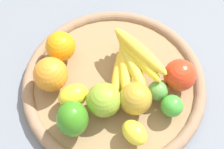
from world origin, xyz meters
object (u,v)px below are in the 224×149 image
object	(u,v)px
orange_1	(59,46)
lemon_1	(132,133)
lime_0	(156,91)
apple_1	(102,100)
lemon_0	(71,96)
apple_0	(133,99)
lime_1	(170,106)
bell_pepper	(70,119)
apple_2	(178,75)
orange_0	(49,74)
banana_bunch	(128,60)

from	to	relation	value
orange_1	lemon_1	size ratio (longest dim) A/B	1.20
lemon_1	lime_0	size ratio (longest dim) A/B	1.32
orange_1	apple_1	world-z (taller)	apple_1
lemon_1	lemon_0	bearing A→B (deg)	58.24
apple_0	lemon_0	xyz separation A→B (m)	(0.01, 0.14, -0.01)
lemon_1	orange_1	bearing A→B (deg)	39.70
lime_1	orange_1	bearing A→B (deg)	60.03
lemon_1	lime_1	xyz separation A→B (m)	(0.06, -0.08, 0.00)
lemon_0	bell_pepper	xyz separation A→B (m)	(-0.06, -0.00, 0.02)
lemon_0	apple_2	world-z (taller)	apple_2
apple_2	apple_1	bearing A→B (deg)	110.88
lemon_0	orange_0	bearing A→B (deg)	49.28
lemon_1	lemon_0	xyz separation A→B (m)	(0.08, 0.13, 0.00)
lemon_1	banana_bunch	bearing A→B (deg)	2.19
apple_2	bell_pepper	bearing A→B (deg)	115.29
orange_1	lemon_1	xyz separation A→B (m)	(-0.21, -0.17, -0.01)
orange_0	lime_0	size ratio (longest dim) A/B	1.72
apple_0	lime_1	distance (m)	0.08
apple_2	lime_0	xyz separation A→B (m)	(-0.03, 0.05, -0.01)
orange_1	banana_bunch	world-z (taller)	banana_bunch
lime_1	apple_1	xyz separation A→B (m)	(0.01, 0.15, 0.01)
lemon_1	lemon_0	world-z (taller)	lemon_0
bell_pepper	apple_2	bearing A→B (deg)	109.76
bell_pepper	banana_bunch	bearing A→B (deg)	134.43
orange_0	bell_pepper	xyz separation A→B (m)	(-0.11, -0.06, 0.00)
orange_1	apple_1	xyz separation A→B (m)	(-0.14, -0.11, 0.00)
lemon_0	banana_bunch	distance (m)	0.15
orange_1	apple_1	size ratio (longest dim) A/B	0.95
bell_pepper	lime_0	size ratio (longest dim) A/B	1.83
apple_0	lime_1	size ratio (longest dim) A/B	1.48
orange_1	lemon_0	world-z (taller)	orange_1
apple_0	orange_0	bearing A→B (deg)	73.40
orange_1	banana_bunch	xyz separation A→B (m)	(-0.04, -0.17, 0.01)
apple_0	lemon_1	size ratio (longest dim) A/B	1.20
lime_1	lemon_1	bearing A→B (deg)	126.44
bell_pepper	apple_2	size ratio (longest dim) A/B	1.14
bell_pepper	apple_2	xyz separation A→B (m)	(0.11, -0.23, -0.01)
lemon_1	apple_2	world-z (taller)	apple_2
apple_0	apple_1	bearing A→B (deg)	94.31
lemon_0	apple_2	distance (m)	0.24
banana_bunch	apple_2	xyz separation A→B (m)	(-0.04, -0.11, -0.00)
orange_1	orange_0	bearing A→B (deg)	170.32
apple_1	lemon_0	bearing A→B (deg)	76.80
lemon_1	lemon_0	size ratio (longest dim) A/B	0.88
lemon_1	banana_bunch	xyz separation A→B (m)	(0.17, 0.01, 0.02)
lemon_0	lime_1	xyz separation A→B (m)	(-0.02, -0.21, -0.00)
orange_1	lime_0	size ratio (longest dim) A/B	1.58
lemon_1	bell_pepper	world-z (taller)	bell_pepper
bell_pepper	apple_1	size ratio (longest dim) A/B	1.10
lemon_0	lime_0	xyz separation A→B (m)	(0.02, -0.19, -0.00)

